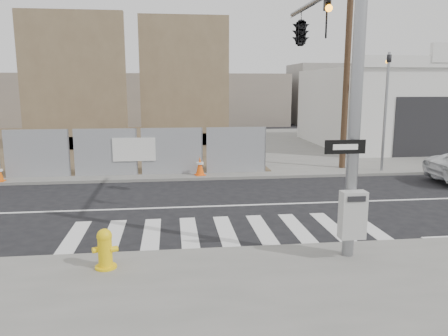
{
  "coord_description": "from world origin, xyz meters",
  "views": [
    {
      "loc": [
        -1.42,
        -13.77,
        3.9
      ],
      "look_at": [
        0.18,
        -0.66,
        1.4
      ],
      "focal_mm": 35.0,
      "sensor_mm": 36.0,
      "label": 1
    }
  ],
  "objects": [
    {
      "name": "fire_hydrant",
      "position": [
        -2.85,
        -4.88,
        0.54
      ],
      "size": [
        0.6,
        0.6,
        0.86
      ],
      "rotation": [
        0.0,
        0.0,
        0.43
      ],
      "color": "yellow",
      "rests_on": "sidewalk_near"
    },
    {
      "name": "auto_shop",
      "position": [
        14.0,
        12.97,
        2.54
      ],
      "size": [
        12.0,
        10.2,
        5.95
      ],
      "color": "silver",
      "rests_on": "sidewalk_far"
    },
    {
      "name": "traffic_cone_d",
      "position": [
        -0.23,
        4.55,
        0.51
      ],
      "size": [
        0.5,
        0.5,
        0.8
      ],
      "rotation": [
        0.0,
        0.0,
        0.23
      ],
      "color": "#FF5A0D",
      "rests_on": "sidewalk_far"
    },
    {
      "name": "ground",
      "position": [
        0.0,
        0.0,
        0.0
      ],
      "size": [
        100.0,
        100.0,
        0.0
      ],
      "primitive_type": "plane",
      "color": "black",
      "rests_on": "ground"
    },
    {
      "name": "concrete_wall_left",
      "position": [
        -7.0,
        13.08,
        3.38
      ],
      "size": [
        6.0,
        1.3,
        8.0
      ],
      "color": "brown",
      "rests_on": "sidewalk_far"
    },
    {
      "name": "signal_pole",
      "position": [
        2.49,
        -2.05,
        4.78
      ],
      "size": [
        0.96,
        5.87,
        7.0
      ],
      "color": "gray",
      "rests_on": "sidewalk_near"
    },
    {
      "name": "concrete_wall_right",
      "position": [
        -0.5,
        14.08,
        3.38
      ],
      "size": [
        5.5,
        1.3,
        8.0
      ],
      "color": "brown",
      "rests_on": "sidewalk_far"
    },
    {
      "name": "far_signal_pole",
      "position": [
        8.0,
        4.6,
        3.48
      ],
      "size": [
        0.16,
        0.2,
        5.6
      ],
      "color": "gray",
      "rests_on": "sidewalk_far"
    },
    {
      "name": "utility_pole_right",
      "position": [
        6.5,
        5.5,
        5.2
      ],
      "size": [
        1.6,
        0.28,
        10.0
      ],
      "color": "#483221",
      "rests_on": "sidewalk_far"
    },
    {
      "name": "sidewalk_far",
      "position": [
        0.0,
        14.0,
        0.06
      ],
      "size": [
        50.0,
        20.0,
        0.12
      ],
      "primitive_type": "cube",
      "color": "slate",
      "rests_on": "ground"
    }
  ]
}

